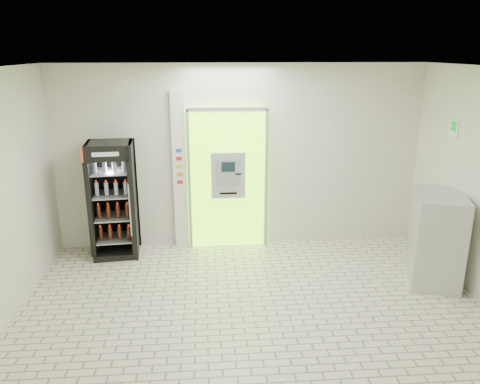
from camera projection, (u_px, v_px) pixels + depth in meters
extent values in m
plane|color=beige|center=(255.00, 322.00, 5.72)|extent=(6.00, 6.00, 0.00)
plane|color=beige|center=(240.00, 157.00, 7.66)|extent=(6.00, 0.00, 6.00)
plane|color=beige|center=(302.00, 335.00, 2.90)|extent=(6.00, 0.00, 6.00)
plane|color=white|center=(258.00, 69.00, 4.84)|extent=(6.00, 6.00, 0.00)
cube|color=#88FF14|center=(228.00, 179.00, 7.69)|extent=(1.20, 0.12, 2.30)
cube|color=gray|center=(227.00, 109.00, 7.28)|extent=(1.28, 0.04, 0.06)
cube|color=gray|center=(189.00, 181.00, 7.57)|extent=(0.04, 0.04, 2.30)
cube|color=gray|center=(266.00, 180.00, 7.67)|extent=(0.04, 0.04, 2.30)
cube|color=black|center=(234.00, 217.00, 7.83)|extent=(0.62, 0.01, 0.67)
cube|color=black|center=(206.00, 130.00, 7.37)|extent=(0.22, 0.01, 0.18)
cube|color=#B0B3B8|center=(228.00, 175.00, 7.55)|extent=(0.55, 0.12, 0.75)
cube|color=black|center=(228.00, 167.00, 7.45)|extent=(0.22, 0.01, 0.16)
cube|color=gray|center=(228.00, 184.00, 7.53)|extent=(0.16, 0.01, 0.12)
cube|color=black|center=(238.00, 174.00, 7.49)|extent=(0.09, 0.01, 0.02)
cube|color=black|center=(228.00, 193.00, 7.57)|extent=(0.28, 0.01, 0.03)
cube|color=silver|center=(180.00, 171.00, 7.60)|extent=(0.22, 0.10, 2.60)
cube|color=#193FB2|center=(179.00, 151.00, 7.45)|extent=(0.09, 0.01, 0.06)
cube|color=red|center=(179.00, 159.00, 7.49)|extent=(0.09, 0.01, 0.06)
cube|color=yellow|center=(179.00, 166.00, 7.52)|extent=(0.09, 0.01, 0.06)
cube|color=orange|center=(180.00, 174.00, 7.56)|extent=(0.09, 0.01, 0.06)
cube|color=red|center=(180.00, 182.00, 7.60)|extent=(0.09, 0.01, 0.06)
cube|color=black|center=(113.00, 200.00, 7.37)|extent=(0.75, 0.69, 1.84)
cube|color=black|center=(117.00, 194.00, 7.65)|extent=(0.69, 0.11, 1.84)
cube|color=red|center=(105.00, 154.00, 6.84)|extent=(0.67, 0.07, 0.22)
cube|color=white|center=(105.00, 154.00, 6.84)|extent=(0.39, 0.04, 0.06)
cube|color=black|center=(118.00, 251.00, 7.63)|extent=(0.75, 0.69, 0.09)
cylinder|color=gray|center=(130.00, 211.00, 7.10)|extent=(0.03, 0.03, 0.83)
cube|color=gray|center=(117.00, 238.00, 7.56)|extent=(0.63, 0.59, 0.02)
cube|color=gray|center=(115.00, 216.00, 7.45)|extent=(0.63, 0.59, 0.02)
cube|color=gray|center=(113.00, 194.00, 7.35)|extent=(0.63, 0.59, 0.02)
cube|color=gray|center=(111.00, 172.00, 7.24)|extent=(0.63, 0.59, 0.02)
cube|color=#B0B3B8|center=(436.00, 238.00, 6.60)|extent=(0.92, 1.12, 1.29)
cube|color=gray|center=(415.00, 234.00, 6.56)|extent=(0.31, 0.90, 0.01)
cube|color=white|center=(454.00, 128.00, 6.66)|extent=(0.02, 0.22, 0.26)
cube|color=#0D9724|center=(454.00, 126.00, 6.65)|extent=(0.00, 0.14, 0.14)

